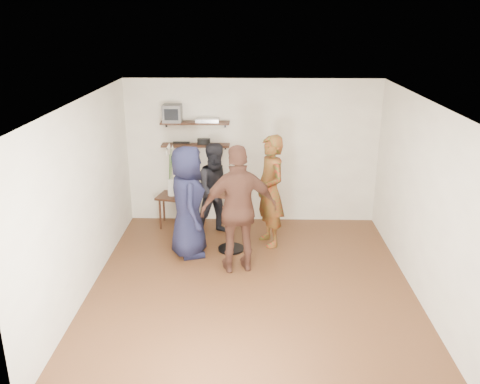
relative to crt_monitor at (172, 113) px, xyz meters
The scene contains 18 objects.
room 2.84m from the crt_monitor, 59.72° to the right, with size 4.58×5.08×2.68m.
shelf_upper 0.42m from the crt_monitor, ahead, with size 1.20×0.25×0.04m, color black.
shelf_lower 0.69m from the crt_monitor, ahead, with size 1.20×0.25×0.04m, color black.
crt_monitor is the anchor object (origin of this frame).
dvd_deck 0.62m from the crt_monitor, ahead, with size 0.40×0.24×0.06m, color silver.
radio 0.73m from the crt_monitor, ahead, with size 0.22×0.10×0.10m, color black.
power_strip 0.55m from the crt_monitor, 21.32° to the left, with size 0.30×0.05×0.03m, color black.
side_table 1.55m from the crt_monitor, 103.96° to the right, with size 0.58×0.58×0.57m.
vase_lilies 1.15m from the crt_monitor, 104.20° to the right, with size 0.20×0.20×1.00m.
drinks_table 2.10m from the crt_monitor, 48.57° to the right, with size 0.56×0.56×1.02m.
wine_glass_fl 1.79m from the crt_monitor, 51.39° to the right, with size 0.07×0.07×0.20m.
wine_glass_fr 1.86m from the crt_monitor, 47.57° to the right, with size 0.07×0.07×0.22m.
wine_glass_bl 1.77m from the crt_monitor, 48.09° to the right, with size 0.06×0.06×0.19m.
wine_glass_br 1.82m from the crt_monitor, 47.61° to the right, with size 0.07×0.07×0.21m.
person_plaid 2.21m from the crt_monitor, 28.96° to the right, with size 0.67×0.44×1.85m, color #9E1612.
person_dark 1.55m from the crt_monitor, 35.07° to the right, with size 0.79×0.61×1.62m, color black.
person_navy 1.81m from the crt_monitor, 73.96° to the right, with size 0.87×0.56×1.77m, color #161832.
person_brown 2.45m from the crt_monitor, 57.16° to the right, with size 1.12×0.47×1.92m, color #4B2A20.
Camera 1 is at (-0.01, -6.32, 3.63)m, focal length 38.00 mm.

